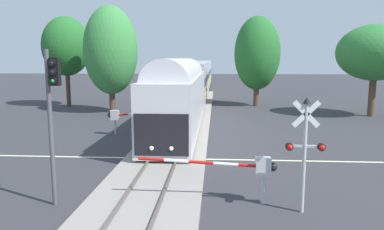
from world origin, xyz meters
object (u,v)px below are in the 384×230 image
at_px(pine_left_background, 66,47).
at_px(crossing_gate_far, 123,116).
at_px(elm_centre_background, 257,53).
at_px(oak_behind_train, 111,51).
at_px(crossing_signal_mast, 305,144).
at_px(commuter_train, 196,79).
at_px(crossing_gate_near, 249,167).
at_px(maple_right_background, 375,53).
at_px(traffic_signal_median, 52,103).

bearing_deg(pine_left_background, crossing_gate_far, -56.63).
bearing_deg(elm_centre_background, oak_behind_train, -157.60).
bearing_deg(crossing_signal_mast, commuter_train, 99.14).
distance_m(crossing_gate_near, crossing_gate_far, 14.55).
bearing_deg(elm_centre_background, crossing_signal_mast, -92.80).
bearing_deg(pine_left_background, crossing_gate_near, -56.72).
relative_size(elm_centre_background, maple_right_background, 1.18).
distance_m(crossing_gate_near, elm_centre_background, 30.03).
bearing_deg(commuter_train, traffic_signal_median, -95.06).
bearing_deg(commuter_train, crossing_signal_mast, -80.86).
bearing_deg(crossing_gate_near, pine_left_background, 123.28).
bearing_deg(crossing_gate_far, traffic_signal_median, -86.62).
xyz_separation_m(commuter_train, crossing_gate_far, (-3.97, -23.37, -1.31)).
relative_size(crossing_gate_far, traffic_signal_median, 0.94).
height_order(commuter_train, crossing_gate_far, commuter_train).
relative_size(crossing_gate_near, oak_behind_train, 0.50).
bearing_deg(maple_right_background, traffic_signal_median, -131.85).
relative_size(traffic_signal_median, elm_centre_background, 0.57).
relative_size(pine_left_background, maple_right_background, 1.17).
distance_m(pine_left_background, maple_right_background, 32.13).
xyz_separation_m(commuter_train, crossing_gate_near, (3.99, -35.54, -1.32)).
bearing_deg(crossing_gate_far, oak_behind_train, 109.34).
relative_size(pine_left_background, oak_behind_train, 0.95).
distance_m(traffic_signal_median, maple_right_background, 31.02).
distance_m(crossing_signal_mast, traffic_signal_median, 9.15).
height_order(crossing_gate_far, maple_right_background, maple_right_background).
xyz_separation_m(crossing_gate_near, crossing_signal_mast, (1.85, -0.79, 1.13)).
bearing_deg(elm_centre_background, traffic_signal_median, -109.24).
relative_size(crossing_gate_near, maple_right_background, 0.62).
xyz_separation_m(traffic_signal_median, pine_left_background, (-11.01, 28.44, 2.89)).
xyz_separation_m(crossing_gate_near, oak_behind_train, (-11.84, 23.24, 4.83)).
xyz_separation_m(crossing_gate_near, traffic_signal_median, (-7.20, -0.69, 2.48)).
relative_size(crossing_gate_near, crossing_signal_mast, 1.27).
relative_size(crossing_gate_far, maple_right_background, 0.63).
xyz_separation_m(commuter_train, oak_behind_train, (-7.85, -12.31, 3.51)).
relative_size(crossing_gate_near, elm_centre_background, 0.52).
height_order(crossing_gate_far, elm_centre_background, elm_centre_background).
xyz_separation_m(crossing_gate_far, traffic_signal_median, (0.76, -12.87, 2.47)).
relative_size(crossing_gate_far, pine_left_background, 0.54).
bearing_deg(oak_behind_train, elm_centre_background, 22.40).
distance_m(commuter_train, crossing_gate_far, 23.74).
distance_m(commuter_train, crossing_gate_near, 35.79).
height_order(crossing_gate_far, traffic_signal_median, traffic_signal_median).
bearing_deg(traffic_signal_median, crossing_gate_far, 93.38).
height_order(crossing_gate_near, pine_left_background, pine_left_background).
distance_m(crossing_gate_near, oak_behind_train, 26.52).
height_order(commuter_train, crossing_signal_mast, commuter_train).
bearing_deg(maple_right_background, elm_centre_background, 144.81).
height_order(commuter_train, maple_right_background, maple_right_background).
bearing_deg(pine_left_background, traffic_signal_median, -68.83).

